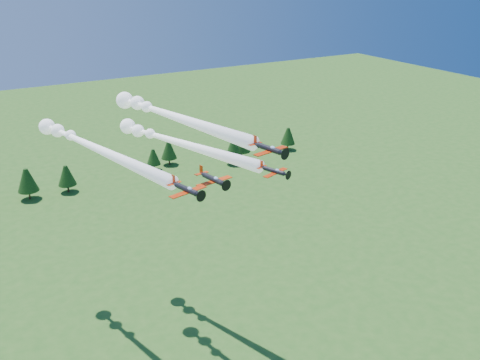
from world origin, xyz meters
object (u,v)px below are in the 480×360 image
plane_lead (169,115)px  plane_slot (213,179)px  plane_right (174,141)px  plane_left (91,146)px

plane_lead → plane_slot: plane_lead is taller
plane_right → plane_lead: bearing=-135.5°
plane_left → plane_slot: size_ratio=6.37×
plane_right → plane_slot: plane_right is taller
plane_right → plane_slot: size_ratio=5.43×
plane_left → plane_slot: plane_left is taller
plane_left → plane_right: bearing=-17.2°
plane_left → plane_right: plane_left is taller
plane_left → plane_lead: bearing=-50.7°
plane_lead → plane_slot: size_ratio=5.62×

